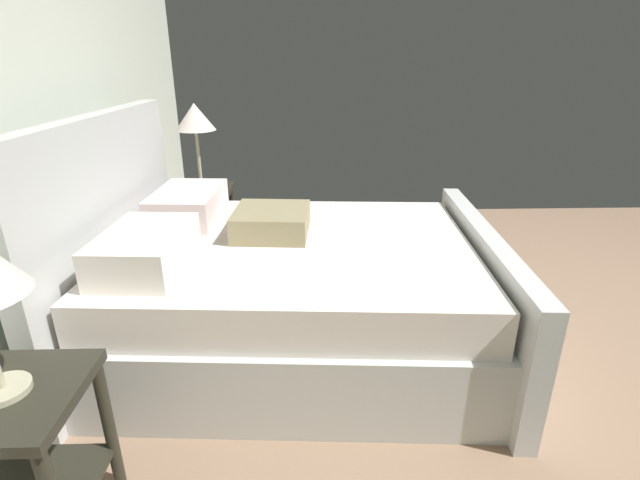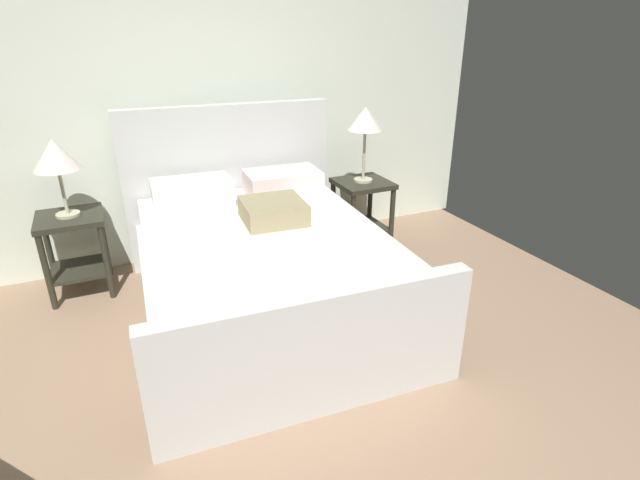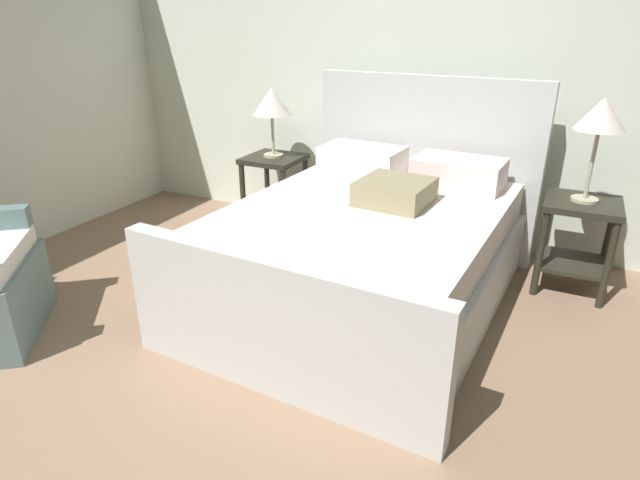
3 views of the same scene
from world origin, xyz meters
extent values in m
cube|color=#94755C|center=(0.00, 0.00, -0.01)|extent=(5.06, 5.80, 0.02)
cube|color=silver|center=(0.00, 2.96, 1.30)|extent=(5.18, 0.12, 2.60)
cube|color=silver|center=(0.14, 1.70, 0.20)|extent=(1.64, 1.99, 0.40)
cube|color=silver|center=(0.20, 2.70, 0.64)|extent=(1.65, 0.20, 1.27)
cube|color=silver|center=(0.08, 0.70, 0.34)|extent=(1.65, 0.20, 0.69)
cube|color=white|center=(0.14, 1.70, 0.51)|extent=(1.56, 1.93, 0.22)
cube|color=white|center=(-0.17, 2.39, 0.71)|extent=(0.58, 0.39, 0.18)
cube|color=white|center=(0.52, 2.35, 0.71)|extent=(0.58, 0.39, 0.18)
cube|color=#978A64|center=(0.26, 1.83, 0.69)|extent=(0.43, 0.43, 0.14)
cube|color=#29281E|center=(1.28, 2.43, 0.58)|extent=(0.44, 0.44, 0.04)
cube|color=#29281E|center=(1.28, 2.43, 0.18)|extent=(0.40, 0.40, 0.02)
cylinder|color=#29281E|center=(1.09, 2.24, 0.28)|extent=(0.04, 0.04, 0.56)
cylinder|color=#29281E|center=(1.47, 2.24, 0.28)|extent=(0.04, 0.04, 0.56)
cylinder|color=#29281E|center=(1.09, 2.62, 0.28)|extent=(0.04, 0.04, 0.56)
cylinder|color=#29281E|center=(1.47, 2.62, 0.28)|extent=(0.04, 0.04, 0.56)
cylinder|color=#B7B293|center=(1.28, 2.43, 0.61)|extent=(0.16, 0.16, 0.02)
cylinder|color=#B7B293|center=(1.28, 2.43, 0.83)|extent=(0.02, 0.02, 0.41)
cone|color=silver|center=(1.28, 2.43, 1.13)|extent=(0.29, 0.29, 0.19)
cube|color=#29281E|center=(-1.01, 2.57, 0.58)|extent=(0.44, 0.44, 0.04)
cylinder|color=#29281E|center=(-0.82, 2.38, 0.28)|extent=(0.04, 0.04, 0.56)
cylinder|color=#29281E|center=(-0.82, 2.76, 0.28)|extent=(0.04, 0.04, 0.56)
cylinder|color=#B7B293|center=(-1.01, 2.57, 0.61)|extent=(0.16, 0.16, 0.02)
camera|label=1|loc=(-2.18, 1.64, 1.56)|focal=26.28mm
camera|label=2|loc=(-0.73, -1.10, 1.84)|focal=27.63mm
camera|label=3|loc=(1.15, -1.03, 1.64)|focal=29.48mm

